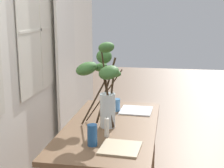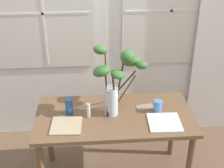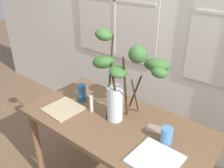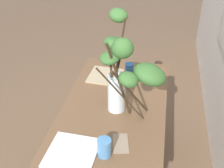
# 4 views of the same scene
# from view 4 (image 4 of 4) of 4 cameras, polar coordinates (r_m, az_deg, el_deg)

# --- Properties ---
(dining_table) EXTENTS (1.42, 0.71, 0.75)m
(dining_table) POSITION_cam_4_polar(r_m,az_deg,el_deg) (2.01, 0.18, -7.60)
(dining_table) COLOR brown
(dining_table) RESTS_ON ground
(vase_with_branches) EXTENTS (0.53, 0.48, 0.69)m
(vase_with_branches) POSITION_cam_4_polar(r_m,az_deg,el_deg) (1.70, 2.41, 2.80)
(vase_with_branches) COLOR silver
(vase_with_branches) RESTS_ON dining_table
(drinking_glass_blue_left) EXTENTS (0.07, 0.07, 0.15)m
(drinking_glass_blue_left) POSITION_cam_4_polar(r_m,az_deg,el_deg) (2.22, 3.46, 2.40)
(drinking_glass_blue_left) COLOR #235693
(drinking_glass_blue_left) RESTS_ON dining_table
(drinking_glass_blue_right) EXTENTS (0.08, 0.08, 0.11)m
(drinking_glass_blue_right) POSITION_cam_4_polar(r_m,az_deg,el_deg) (1.61, -1.57, -12.64)
(drinking_glass_blue_right) COLOR #4C84BC
(drinking_glass_blue_right) RESTS_ON dining_table
(plate_square_left) EXTENTS (0.27, 0.27, 0.01)m
(plate_square_left) POSITION_cam_4_polar(r_m,az_deg,el_deg) (2.30, -1.33, 1.68)
(plate_square_left) COLOR tan
(plate_square_left) RESTS_ON dining_table
(plate_square_right) EXTENTS (0.29, 0.29, 0.01)m
(plate_square_right) POSITION_cam_4_polar(r_m,az_deg,el_deg) (1.67, -8.05, -13.47)
(plate_square_right) COLOR white
(plate_square_right) RESTS_ON dining_table
(napkin_folded) EXTENTS (0.18, 0.12, 0.00)m
(napkin_folded) POSITION_cam_4_polar(r_m,az_deg,el_deg) (1.71, 1.75, -11.82)
(napkin_folded) COLOR gray
(napkin_folded) RESTS_ON dining_table
(pillar_candle) EXTENTS (0.03, 0.03, 0.15)m
(pillar_candle) POSITION_cam_4_polar(r_m,az_deg,el_deg) (2.09, 1.02, 0.09)
(pillar_candle) COLOR silver
(pillar_candle) RESTS_ON dining_table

